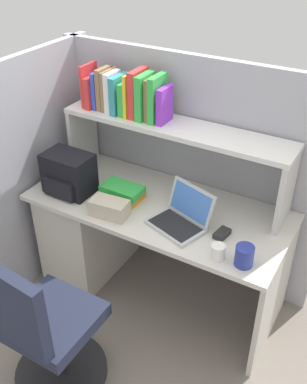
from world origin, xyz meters
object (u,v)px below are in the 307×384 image
(tissue_box, at_px, (109,208))
(office_chair, at_px, (46,334))
(backpack, at_px, (68,174))
(snack_canister, at_px, (244,256))
(paper_cup, at_px, (218,252))
(laptop, at_px, (182,217))
(computer_mouse, at_px, (222,234))

(tissue_box, height_order, office_chair, office_chair)
(backpack, relative_size, snack_canister, 2.64)
(paper_cup, xyz_separation_m, tissue_box, (-0.70, 0.03, 0.01))
(paper_cup, xyz_separation_m, snack_canister, (0.13, 0.02, 0.02))
(laptop, height_order, computer_mouse, laptop)
(computer_mouse, bearing_deg, tissue_box, -158.88)
(tissue_box, bearing_deg, laptop, 11.88)
(snack_canister, bearing_deg, tissue_box, 179.27)
(laptop, xyz_separation_m, computer_mouse, (0.24, 0.02, -0.03))
(tissue_box, xyz_separation_m, office_chair, (0.04, -0.66, -0.39))
(laptop, relative_size, tissue_box, 1.70)
(tissue_box, bearing_deg, backpack, 160.75)
(computer_mouse, relative_size, paper_cup, 1.28)
(laptop, distance_m, paper_cup, 0.33)
(laptop, distance_m, snack_canister, 0.45)
(laptop, bearing_deg, paper_cup, -28.82)
(backpack, height_order, office_chair, backpack)
(laptop, relative_size, paper_cup, 4.62)
(laptop, bearing_deg, office_chair, -115.02)
(tissue_box, height_order, snack_canister, snack_canister)
(backpack, distance_m, paper_cup, 1.07)
(paper_cup, xyz_separation_m, office_chair, (-0.66, -0.63, -0.38))
(laptop, height_order, tissue_box, laptop)
(paper_cup, height_order, snack_canister, snack_canister)
(computer_mouse, relative_size, office_chair, 0.11)
(laptop, relative_size, backpack, 1.25)
(backpack, distance_m, snack_canister, 1.20)
(backpack, bearing_deg, snack_canister, -4.63)
(computer_mouse, bearing_deg, office_chair, -118.79)
(laptop, xyz_separation_m, snack_canister, (0.42, -0.14, 0.01))
(backpack, height_order, tissue_box, backpack)
(computer_mouse, distance_m, paper_cup, 0.19)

